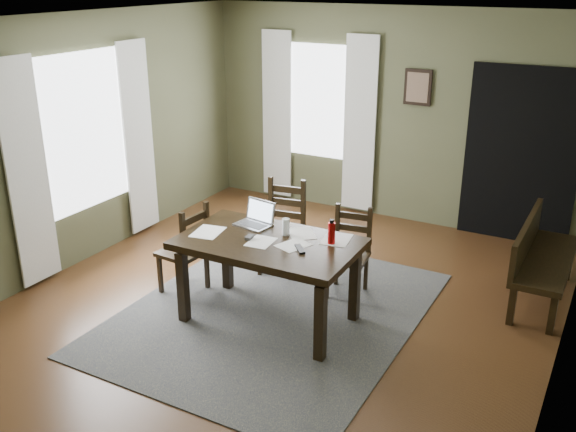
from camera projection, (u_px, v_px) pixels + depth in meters
The scene contains 26 objects.
ground at pixel (273, 313), 6.19m from camera, with size 5.00×6.00×0.01m.
room_shell at pixel (271, 130), 5.54m from camera, with size 5.02×6.02×2.71m.
rug at pixel (273, 312), 6.18m from camera, with size 2.60×3.20×0.01m.
dining_table at pixel (269, 251), 5.80m from camera, with size 1.63×1.00×0.81m.
chair_end at pixel (186, 251), 6.42m from camera, with size 0.44×0.44×0.94m.
chair_back_left at pixel (282, 228), 6.91m from camera, with size 0.50×0.50×1.00m.
chair_back_right at pixel (349, 253), 6.42m from camera, with size 0.44×0.44×0.89m.
bench at pixel (539, 254), 6.28m from camera, with size 0.47×1.46×0.82m.
laptop at pixel (256, 219), 6.11m from camera, with size 0.37×0.31×0.23m.
computer_mouse at pixel (249, 237), 5.79m from camera, with size 0.05×0.09×0.03m, color #3F3F42.
tv_remote at pixel (300, 249), 5.56m from camera, with size 0.05×0.19×0.02m, color black.
drinking_glass at pixel (286, 227), 5.85m from camera, with size 0.07×0.07×0.16m, color silver.
water_bottle at pixel (332, 233), 5.66m from camera, with size 0.09×0.09×0.23m.
paper_a at pixel (208, 232), 5.94m from camera, with size 0.25×0.32×0.00m, color white.
paper_b at pixel (293, 245), 5.66m from camera, with size 0.22×0.28×0.00m, color white.
paper_c at pixel (302, 234), 5.90m from camera, with size 0.23×0.30×0.00m, color white.
paper_d at pixel (336, 239), 5.78m from camera, with size 0.24×0.32×0.00m, color white.
paper_e at pixel (261, 242), 5.73m from camera, with size 0.21×0.28×0.00m, color white.
window_left at pixel (84, 132), 6.93m from camera, with size 0.01×1.30×1.70m.
window_back at pixel (318, 101), 8.54m from camera, with size 1.00×0.01×1.50m.
curtain_left_near at pixel (27, 175), 6.34m from camera, with size 0.03×0.48×2.30m.
curtain_left_far at pixel (138, 139), 7.68m from camera, with size 0.03×0.48×2.30m.
curtain_back_left at pixel (277, 116), 8.89m from camera, with size 0.44×0.03×2.30m.
curtain_back_right at pixel (360, 125), 8.33m from camera, with size 0.44×0.03×2.30m.
framed_picture at pixel (418, 87), 7.83m from camera, with size 0.34×0.03×0.44m.
doorway_back at pixel (521, 156), 7.50m from camera, with size 1.30×0.03×2.10m.
Camera 1 is at (2.74, -4.70, 3.10)m, focal length 40.00 mm.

